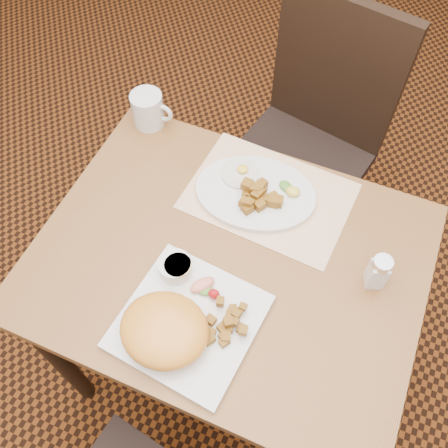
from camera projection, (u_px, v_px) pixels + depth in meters
ground at (227, 357)px, 1.80m from camera, size 8.00×8.00×0.00m
table at (228, 279)px, 1.26m from camera, size 0.90×0.70×0.75m
chair_far at (311, 134)px, 1.66m from camera, size 0.50×0.51×0.97m
placemat at (269, 196)px, 1.26m from camera, size 0.42×0.31×0.00m
plate_square at (189, 322)px, 1.08m from camera, size 0.31×0.31×0.02m
plate_oval at (255, 193)px, 1.26m from camera, size 0.34×0.27×0.02m
hollandaise_mound at (164, 330)px, 1.02m from camera, size 0.19×0.17×0.07m
ramekin at (175, 267)px, 1.11m from camera, size 0.08×0.07×0.04m
garnish_sq at (205, 288)px, 1.10m from camera, size 0.08×0.07×0.03m
fried_egg at (240, 173)px, 1.28m from camera, size 0.10×0.10×0.02m
garnish_ov at (290, 189)px, 1.24m from camera, size 0.07×0.05×0.02m
salt_shaker at (378, 272)px, 1.09m from camera, size 0.05×0.05×0.10m
coffee_mug at (149, 110)px, 1.36m from camera, size 0.12×0.09×0.10m
home_fries_sq at (226, 325)px, 1.05m from camera, size 0.10×0.11×0.04m
home_fries_ov at (259, 196)px, 1.22m from camera, size 0.11×0.11×0.04m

